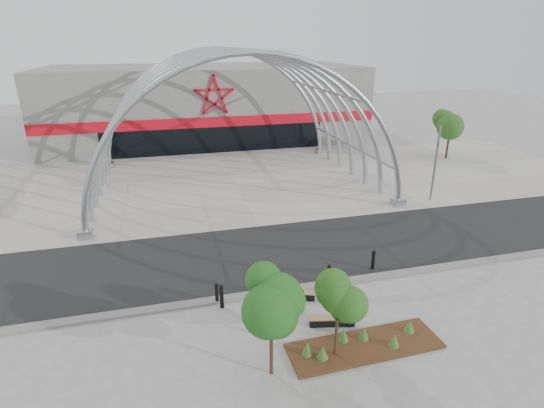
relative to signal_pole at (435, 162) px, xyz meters
The scene contains 18 objects.
ground 15.56m from the signal_pole, 146.75° to the right, with size 140.00×140.00×0.00m, color gray.
road 13.98m from the signal_pole, 159.08° to the right, with size 140.00×7.00×0.02m, color black.
forecourt 14.90m from the signal_pole, 150.98° to the left, with size 60.00×17.00×0.04m, color #A9A398.
kerb 15.69m from the signal_pole, 145.97° to the right, with size 60.00×0.50×0.12m, color #62625D.
arena_building 28.16m from the signal_pole, 117.07° to the left, with size 34.00×15.24×8.00m.
vault_canopy 14.90m from the signal_pole, 150.98° to the left, with size 20.80×15.80×20.36m.
planting_bed 17.60m from the signal_pole, 131.83° to the right, with size 5.80×1.89×0.61m.
signal_pole is the anchor object (origin of this frame).
street_tree_0 20.25m from the signal_pole, 138.64° to the right, with size 1.71×1.71×3.91m.
street_tree_1 18.37m from the signal_pole, 134.14° to the right, with size 1.33×1.33×3.14m.
bench_0 16.22m from the signal_pole, 144.52° to the right, with size 1.78×1.01×0.37m.
bench_1 16.94m from the signal_pole, 136.82° to the right, with size 1.87×0.80×0.38m.
bollard_0 18.75m from the signal_pole, 151.86° to the right, with size 0.15×0.15×0.96m, color black.
bollard_1 18.79m from the signal_pole, 150.62° to the right, with size 0.17×0.17×1.05m, color black.
bollard_2 16.79m from the signal_pole, 141.86° to the right, with size 0.16×0.16×0.99m, color black.
bollard_3 14.32m from the signal_pole, 142.44° to the right, with size 0.16×0.16×1.01m, color black.
bollard_4 11.81m from the signal_pole, 137.52° to the right, with size 0.16×0.16×1.00m, color black.
bg_tree_1 12.71m from the signal_pole, 49.53° to the left, with size 2.70×2.70×5.91m.
Camera 1 is at (-5.29, -16.02, 10.58)m, focal length 28.00 mm.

